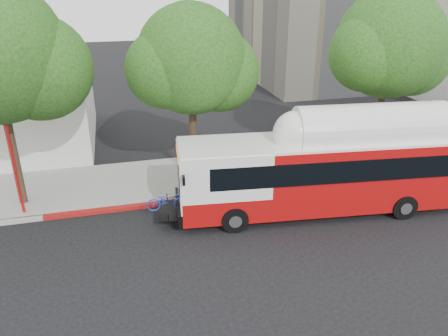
% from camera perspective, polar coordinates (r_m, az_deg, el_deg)
% --- Properties ---
extents(ground, '(120.00, 120.00, 0.00)m').
position_cam_1_polar(ground, '(17.37, 3.20, -9.69)').
color(ground, black).
rests_on(ground, ground).
extents(sidewalk, '(60.00, 5.00, 0.15)m').
position_cam_1_polar(sidewalk, '(22.84, -1.64, -0.77)').
color(sidewalk, gray).
rests_on(sidewalk, ground).
extents(curb_strip, '(60.00, 0.30, 0.15)m').
position_cam_1_polar(curb_strip, '(20.56, -0.03, -3.70)').
color(curb_strip, gray).
rests_on(curb_strip, ground).
extents(red_curb_segment, '(10.00, 0.32, 0.16)m').
position_cam_1_polar(red_curb_segment, '(20.12, -8.36, -4.63)').
color(red_curb_segment, maroon).
rests_on(red_curb_segment, ground).
extents(street_tree_left, '(6.67, 5.80, 9.74)m').
position_cam_1_polar(street_tree_left, '(19.96, -26.50, 12.85)').
color(street_tree_left, '#2D2116').
rests_on(street_tree_left, ground).
extents(street_tree_mid, '(5.75, 5.00, 8.62)m').
position_cam_1_polar(street_tree_mid, '(20.54, -3.22, 13.49)').
color(street_tree_mid, '#2D2116').
rests_on(street_tree_mid, ground).
extents(street_tree_right, '(6.21, 5.40, 9.18)m').
position_cam_1_polar(street_tree_right, '(24.30, 21.55, 14.39)').
color(street_tree_right, '#2D2116').
rests_on(street_tree_right, ground).
extents(transit_bus, '(13.16, 3.88, 3.84)m').
position_cam_1_polar(transit_bus, '(19.22, 12.69, -0.69)').
color(transit_bus, '#A70B0C').
rests_on(transit_bus, ground).
extents(signal_pole, '(0.13, 0.44, 4.65)m').
position_cam_1_polar(signal_pole, '(20.08, -25.71, 0.36)').
color(signal_pole, '#B11312').
rests_on(signal_pole, ground).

